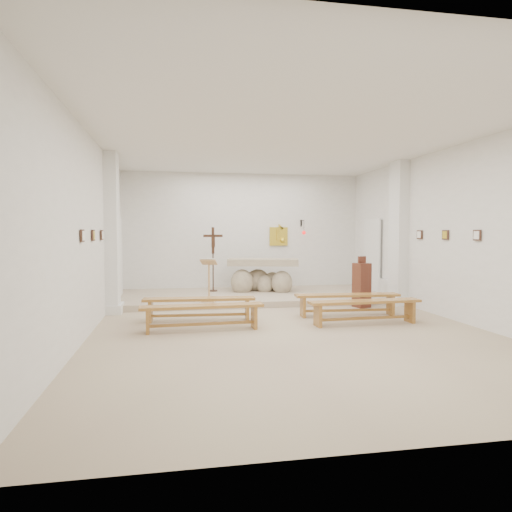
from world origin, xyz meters
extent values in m
cube|color=#BEAD89|center=(0.00, 0.00, 0.00)|extent=(7.00, 10.00, 0.00)
cube|color=white|center=(-3.49, 0.00, 1.75)|extent=(0.02, 10.00, 3.50)
cube|color=white|center=(3.49, 0.00, 1.75)|extent=(0.02, 10.00, 3.50)
cube|color=white|center=(0.00, 4.99, 1.75)|extent=(7.00, 0.02, 3.50)
cube|color=silver|center=(0.00, 0.00, 3.49)|extent=(7.00, 10.00, 0.02)
cube|color=tan|center=(0.00, 3.50, 0.07)|extent=(6.98, 3.00, 0.15)
cube|color=white|center=(-3.37, 2.00, 1.75)|extent=(0.26, 0.55, 3.50)
cube|color=white|center=(3.37, 2.00, 1.75)|extent=(0.26, 0.55, 3.50)
cube|color=gold|center=(1.05, 4.96, 1.65)|extent=(0.55, 0.04, 0.55)
cube|color=black|center=(1.75, 4.97, 2.05)|extent=(0.04, 0.02, 0.20)
cylinder|color=black|center=(1.75, 4.82, 2.12)|extent=(0.02, 0.30, 0.02)
cylinder|color=black|center=(1.75, 4.67, 1.95)|extent=(0.01, 0.01, 0.34)
sphere|color=red|center=(1.75, 4.67, 1.76)|extent=(0.11, 0.11, 0.11)
cube|color=#3F261B|center=(-3.47, -0.80, 1.72)|extent=(0.03, 0.20, 0.20)
cube|color=#3F261B|center=(-3.47, 0.20, 1.72)|extent=(0.03, 0.20, 0.20)
cube|color=#3F261B|center=(-3.47, 1.20, 1.72)|extent=(0.03, 0.20, 0.20)
cube|color=#3F261B|center=(3.47, -0.80, 1.72)|extent=(0.03, 0.20, 0.20)
cube|color=#3F261B|center=(3.47, 0.20, 1.72)|extent=(0.03, 0.20, 0.20)
cube|color=#3F261B|center=(3.47, 1.20, 1.72)|extent=(0.03, 0.20, 0.20)
cube|color=silver|center=(-3.43, 2.70, 0.27)|extent=(0.10, 0.85, 0.52)
cube|color=silver|center=(3.43, 2.70, 0.27)|extent=(0.10, 0.85, 0.52)
ellipsoid|color=#B7AB8C|center=(-0.22, 3.87, 0.41)|extent=(0.62, 0.53, 0.70)
ellipsoid|color=#B7AB8C|center=(0.84, 3.65, 0.40)|extent=(0.58, 0.49, 0.66)
ellipsoid|color=#B7AB8C|center=(0.26, 4.11, 0.43)|extent=(0.66, 0.56, 0.62)
ellipsoid|color=#B7AB8C|center=(0.65, 3.98, 0.38)|extent=(0.54, 0.46, 0.58)
ellipsoid|color=#B7AB8C|center=(0.40, 3.83, 0.34)|extent=(0.45, 0.39, 0.54)
cube|color=#B7AB8C|center=(0.37, 3.89, 0.96)|extent=(2.03, 1.16, 0.19)
cube|color=#DDB26B|center=(-1.24, 2.30, 0.17)|extent=(0.39, 0.39, 0.04)
cylinder|color=#DDB26B|center=(-1.24, 2.30, 0.59)|extent=(0.04, 0.04, 0.88)
cube|color=#DDB26B|center=(-1.25, 2.28, 1.07)|extent=(0.43, 0.37, 0.14)
cube|color=white|center=(-1.26, 2.25, 1.12)|extent=(0.37, 0.30, 0.11)
cylinder|color=#341F10|center=(-0.99, 4.15, 0.16)|extent=(0.23, 0.23, 0.03)
cylinder|color=#341F10|center=(-0.99, 4.15, 0.68)|extent=(0.03, 0.03, 1.06)
cube|color=#341F10|center=(-0.99, 4.15, 1.55)|extent=(0.07, 0.05, 0.72)
cube|color=#341F10|center=(-0.99, 4.15, 1.68)|extent=(0.53, 0.10, 0.07)
cube|color=#341F10|center=(-0.98, 4.12, 1.52)|extent=(0.10, 0.05, 0.31)
imported|color=#2C5E25|center=(-0.18, 4.10, 0.37)|extent=(0.46, 0.42, 0.45)
cube|color=#532817|center=(2.31, 1.74, 0.52)|extent=(0.40, 0.40, 1.05)
cube|color=#532817|center=(2.31, 1.74, 1.12)|extent=(0.21, 0.11, 0.17)
cube|color=olive|center=(-1.56, 0.73, 0.44)|extent=(2.24, 0.50, 0.05)
cube|color=olive|center=(-2.51, 0.79, 0.21)|extent=(0.08, 0.33, 0.42)
cube|color=olive|center=(-0.60, 0.67, 0.21)|extent=(0.08, 0.33, 0.42)
cube|color=olive|center=(-1.56, 0.73, 0.12)|extent=(1.86, 0.18, 0.05)
cube|color=olive|center=(1.56, 0.73, 0.44)|extent=(2.24, 0.50, 0.05)
cube|color=olive|center=(0.60, 0.80, 0.21)|extent=(0.08, 0.33, 0.42)
cube|color=olive|center=(2.51, 0.67, 0.21)|extent=(0.08, 0.33, 0.42)
cube|color=olive|center=(1.56, 0.73, 0.12)|extent=(1.86, 0.18, 0.05)
cube|color=olive|center=(-1.56, -0.17, 0.44)|extent=(2.23, 0.44, 0.05)
cube|color=olive|center=(-2.52, -0.21, 0.21)|extent=(0.07, 0.32, 0.42)
cube|color=olive|center=(-0.60, -0.14, 0.21)|extent=(0.07, 0.32, 0.42)
cube|color=olive|center=(-1.56, -0.17, 0.12)|extent=(1.87, 0.13, 0.05)
cube|color=olive|center=(1.56, -0.17, 0.44)|extent=(2.23, 0.44, 0.05)
cube|color=olive|center=(0.60, -0.21, 0.21)|extent=(0.07, 0.32, 0.42)
cube|color=olive|center=(2.52, -0.14, 0.21)|extent=(0.07, 0.32, 0.42)
cube|color=olive|center=(1.56, -0.17, 0.12)|extent=(1.87, 0.13, 0.05)
camera|label=1|loc=(-2.06, -8.36, 1.78)|focal=32.00mm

